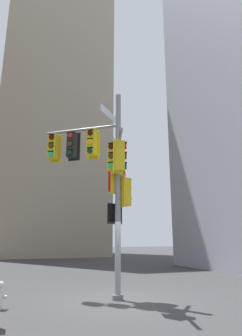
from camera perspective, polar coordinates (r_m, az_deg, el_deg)
name	(u,v)px	position (r m, az deg, el deg)	size (l,w,h in m)	color
ground	(118,300)	(10.17, -0.66, -24.92)	(120.00, 120.00, 0.00)	#38383A
building_mid_block	(55,93)	(42.43, -13.04, 14.35)	(13.03, 13.03, 43.64)	tan
signal_pole_assembly	(102,167)	(10.43, -3.76, 0.30)	(2.98, 3.68, 7.31)	gray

